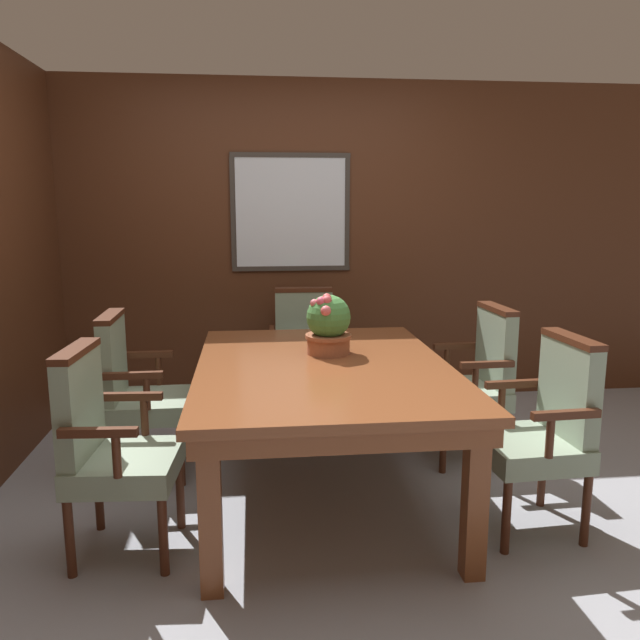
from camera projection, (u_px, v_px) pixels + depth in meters
ground_plane at (316, 511)px, 3.17m from camera, size 14.00×14.00×0.00m
wall_back at (291, 245)px, 4.78m from camera, size 7.20×0.08×2.45m
dining_table at (323, 380)px, 3.22m from camera, size 1.28×1.80×0.73m
chair_left_far at (135, 388)px, 3.53m from camera, size 0.45×0.51×0.94m
chair_right_far at (476, 377)px, 3.76m from camera, size 0.46×0.51×0.94m
chair_right_near at (544, 426)px, 2.93m from camera, size 0.47×0.52×0.94m
chair_head_far at (305, 349)px, 4.48m from camera, size 0.51×0.46×0.94m
chair_left_near at (108, 443)px, 2.72m from camera, size 0.48×0.52×0.94m
potted_plant at (329, 325)px, 3.39m from camera, size 0.25×0.25×0.34m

